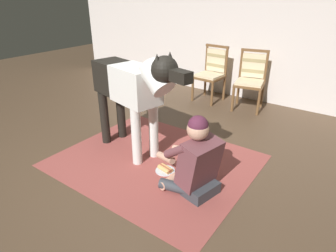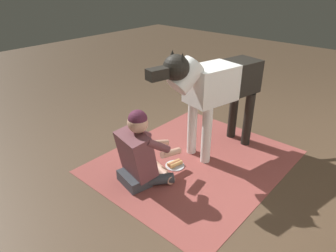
{
  "view_description": "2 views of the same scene",
  "coord_description": "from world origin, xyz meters",
  "views": [
    {
      "loc": [
        1.96,
        -2.07,
        1.86
      ],
      "look_at": [
        0.19,
        0.4,
        0.42
      ],
      "focal_mm": 30.78,
      "sensor_mm": 36.0,
      "label": 1
    },
    {
      "loc": [
        2.61,
        2.03,
        2.03
      ],
      "look_at": [
        0.41,
        0.09,
        0.53
      ],
      "focal_mm": 32.89,
      "sensor_mm": 36.0,
      "label": 2
    }
  ],
  "objects": [
    {
      "name": "ground_plane",
      "position": [
        0.0,
        0.0,
        0.0
      ],
      "size": [
        14.15,
        14.15,
        0.0
      ],
      "primitive_type": "plane",
      "color": "brown"
    },
    {
      "name": "area_rug",
      "position": [
        0.11,
        0.24,
        0.0
      ],
      "size": [
        2.22,
        1.85,
        0.01
      ],
      "primitive_type": "cube",
      "color": "#974641",
      "rests_on": "ground"
    },
    {
      "name": "large_dog",
      "position": [
        -0.21,
        0.26,
        0.86
      ],
      "size": [
        1.67,
        0.56,
        1.33
      ],
      "color": "white",
      "rests_on": "ground"
    },
    {
      "name": "person_sitting_on_floor",
      "position": [
        0.78,
        0.04,
        0.34
      ],
      "size": [
        0.7,
        0.57,
        0.83
      ],
      "color": "#373A40",
      "rests_on": "ground"
    },
    {
      "name": "hot_dog_on_plate",
      "position": [
        0.34,
        0.13,
        0.03
      ],
      "size": [
        0.22,
        0.22,
        0.06
      ],
      "color": "silver",
      "rests_on": "ground"
    }
  ]
}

